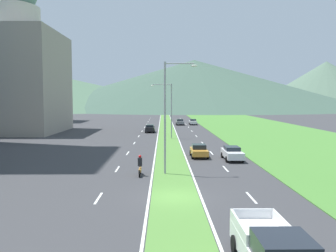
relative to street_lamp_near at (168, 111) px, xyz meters
name	(u,v)px	position (x,y,z in m)	size (l,w,h in m)	color
ground_plane	(175,198)	(0.34, -7.52, -5.58)	(600.00, 600.00, 0.00)	#38383A
grass_median	(166,127)	(0.34, 52.48, -5.55)	(3.20, 240.00, 0.06)	#518438
grass_verge_right	(255,127)	(20.94, 52.48, -5.55)	(24.00, 240.00, 0.06)	#477F33
lane_dash_left_2	(98,198)	(-4.76, -7.57, -5.58)	(0.16, 2.80, 0.01)	silver
lane_dash_left_3	(117,169)	(-4.76, 2.40, -5.58)	(0.16, 2.80, 0.01)	silver
lane_dash_left_4	(128,153)	(-4.76, 12.38, -5.58)	(0.16, 2.80, 0.01)	silver
lane_dash_left_5	(134,143)	(-4.76, 22.35, -5.58)	(0.16, 2.80, 0.01)	silver
lane_dash_left_6	(139,136)	(-4.76, 32.33, -5.58)	(0.16, 2.80, 0.01)	silver
lane_dash_left_7	(142,131)	(-4.76, 42.30, -5.58)	(0.16, 2.80, 0.01)	silver
lane_dash_left_8	(145,127)	(-4.76, 52.28, -5.58)	(0.16, 2.80, 0.01)	silver
lane_dash_left_9	(146,124)	(-4.76, 62.25, -5.58)	(0.16, 2.80, 0.01)	silver
lane_dash_left_10	(148,122)	(-4.76, 72.23, -5.58)	(0.16, 2.80, 0.01)	silver
lane_dash_left_11	(149,120)	(-4.76, 82.20, -5.58)	(0.16, 2.80, 0.01)	silver
lane_dash_left_12	(150,118)	(-4.76, 92.18, -5.58)	(0.16, 2.80, 0.01)	silver
lane_dash_right_2	(251,198)	(5.44, -7.57, -5.58)	(0.16, 2.80, 0.01)	silver
lane_dash_right_3	(226,169)	(5.44, 2.40, -5.58)	(0.16, 2.80, 0.01)	silver
lane_dash_right_4	(211,153)	(5.44, 12.38, -5.58)	(0.16, 2.80, 0.01)	silver
lane_dash_right_5	(202,143)	(5.44, 22.35, -5.58)	(0.16, 2.80, 0.01)	silver
lane_dash_right_6	(196,136)	(5.44, 32.33, -5.58)	(0.16, 2.80, 0.01)	silver
lane_dash_right_7	(192,131)	(5.44, 42.30, -5.58)	(0.16, 2.80, 0.01)	silver
lane_dash_right_8	(188,127)	(5.44, 52.28, -5.58)	(0.16, 2.80, 0.01)	silver
lane_dash_right_9	(186,124)	(5.44, 62.25, -5.58)	(0.16, 2.80, 0.01)	silver
lane_dash_right_10	(184,122)	(5.44, 72.23, -5.58)	(0.16, 2.80, 0.01)	silver
lane_dash_right_11	(182,120)	(5.44, 82.20, -5.58)	(0.16, 2.80, 0.01)	silver
lane_dash_right_12	(180,118)	(5.44, 92.18, -5.58)	(0.16, 2.80, 0.01)	silver
edge_line_median_left	(159,127)	(-1.41, 52.48, -5.58)	(0.16, 240.00, 0.01)	silver
edge_line_median_right	(174,127)	(2.09, 52.48, -5.58)	(0.16, 240.00, 0.01)	silver
domed_building	(8,62)	(-30.77, 40.50, 8.13)	(19.91, 19.91, 33.92)	#9E9384
midrise_colored	(35,82)	(-38.02, 75.45, 6.00)	(13.81, 13.81, 23.17)	#B7B2A8
hill_far_left	(47,91)	(-83.12, 228.06, 6.62)	(222.68, 222.68, 24.40)	#47664C
hill_far_center	(194,84)	(21.84, 228.44, 11.54)	(230.45, 230.45, 34.24)	#3D5647
hill_far_right	(326,84)	(136.83, 272.63, 13.42)	(123.87, 123.87, 38.00)	#516B56
street_lamp_near	(168,111)	(0.00, 0.00, 0.00)	(2.87, 0.28, 9.77)	#99999E
street_lamp_mid	(169,107)	(0.53, 28.77, -0.28)	(3.51, 0.28, 9.10)	#99999E
car_0	(180,122)	(3.80, 59.79, -4.82)	(2.00, 4.53, 1.47)	slate
car_1	(232,153)	(7.00, 7.33, -4.83)	(1.90, 4.71, 1.44)	silver
car_2	(150,128)	(-3.05, 39.66, -4.80)	(1.85, 4.31, 1.51)	black
car_3	(193,122)	(7.16, 60.39, -4.84)	(1.89, 4.55, 1.43)	silver
car_4	(199,151)	(3.60, 9.27, -4.85)	(1.91, 4.04, 1.45)	#C6842D
pickup_truck_0	(272,251)	(3.57, -18.25, -4.60)	(2.18, 5.40, 2.00)	silver
motorcycle_rider	(140,167)	(-2.44, -0.53, -4.84)	(0.36, 2.00, 1.80)	black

